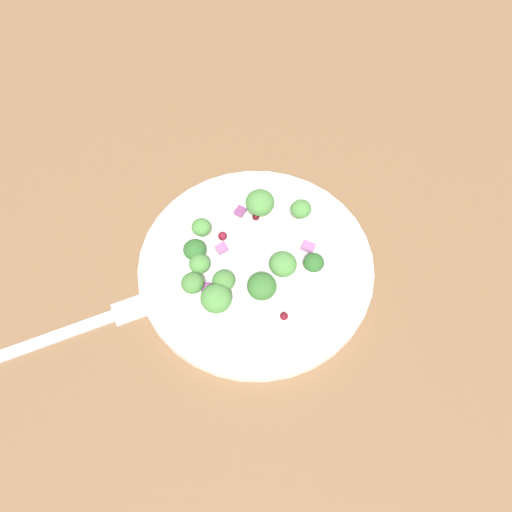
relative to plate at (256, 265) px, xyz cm
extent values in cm
cube|color=brown|center=(-1.15, 2.43, -1.86)|extent=(180.00, 180.00, 2.00)
cylinder|color=white|center=(0.00, 0.00, -0.26)|extent=(23.70, 23.70, 1.20)
torus|color=white|center=(0.00, 0.00, 0.34)|extent=(22.81, 22.81, 1.00)
cylinder|color=white|center=(0.00, 0.00, 0.44)|extent=(13.75, 13.75, 0.20)
cylinder|color=#ADD18E|center=(3.13, -4.76, 0.87)|extent=(0.77, 0.77, 0.77)
ellipsoid|color=#2D6028|center=(3.13, -4.76, 1.79)|extent=(2.04, 2.04, 1.53)
cylinder|color=#8EB77A|center=(0.67, -2.83, 1.36)|extent=(1.00, 1.00, 1.00)
ellipsoid|color=#4C843D|center=(0.67, -2.83, 2.56)|extent=(2.67, 2.67, 2.00)
cylinder|color=#9EC684|center=(-1.62, 6.26, 1.26)|extent=(0.75, 0.75, 0.75)
ellipsoid|color=#4C843D|center=(-1.62, 6.26, 2.17)|extent=(2.01, 2.01, 1.51)
cylinder|color=#9EC684|center=(-6.39, 2.59, 1.46)|extent=(0.81, 0.81, 0.81)
ellipsoid|color=#477A38|center=(-6.39, 2.59, 2.44)|extent=(2.17, 2.17, 1.63)
cylinder|color=#9EC684|center=(6.96, -0.13, 1.50)|extent=(0.80, 0.80, 0.80)
ellipsoid|color=#4C843D|center=(6.96, -0.13, 2.46)|extent=(2.13, 2.13, 1.60)
cylinder|color=#8EB77A|center=(-6.08, -0.31, 1.00)|extent=(1.11, 1.11, 1.11)
ellipsoid|color=#4C843D|center=(-6.08, -0.31, 2.33)|extent=(2.95, 2.95, 2.21)
cylinder|color=#8EB77A|center=(-2.30, -2.66, 0.88)|extent=(1.06, 1.06, 1.06)
ellipsoid|color=#386B2D|center=(-2.30, -2.66, 2.15)|extent=(2.83, 2.83, 2.12)
cylinder|color=#9EC684|center=(-4.22, 0.43, 1.26)|extent=(0.83, 0.83, 0.83)
ellipsoid|color=#477A38|center=(-4.22, 0.43, 2.26)|extent=(2.21, 2.21, 1.66)
cylinder|color=#8EB77A|center=(-4.27, 3.58, 1.01)|extent=(0.78, 0.78, 0.78)
ellipsoid|color=#4C843D|center=(-4.27, 3.58, 1.95)|extent=(2.08, 2.08, 1.56)
cylinder|color=#ADD18E|center=(4.69, 3.45, 1.39)|extent=(1.12, 1.12, 1.12)
ellipsoid|color=#4C843D|center=(4.69, 3.45, 2.74)|extent=(3.00, 3.00, 2.25)
cylinder|color=#8EB77A|center=(-3.41, 5.05, 0.91)|extent=(0.86, 0.86, 0.86)
ellipsoid|color=#2D6028|center=(-3.41, 5.05, 1.94)|extent=(2.29, 2.29, 1.72)
sphere|color=#4C0A14|center=(3.93, 3.36, 1.12)|extent=(0.78, 0.78, 0.78)
sphere|color=maroon|center=(-0.20, 4.29, 1.36)|extent=(0.93, 0.93, 0.93)
sphere|color=maroon|center=(-2.86, -5.89, 0.86)|extent=(0.79, 0.79, 0.79)
cube|color=#843D75|center=(-5.38, 1.63, 0.86)|extent=(1.37, 1.36, 0.46)
cube|color=#843D75|center=(1.53, -1.69, 0.74)|extent=(1.65, 1.60, 0.50)
cube|color=#A35B93|center=(4.59, -3.03, 1.04)|extent=(1.28, 1.47, 0.59)
cube|color=#843D75|center=(3.47, 5.14, 0.93)|extent=(1.27, 1.16, 0.45)
cube|color=#A35B93|center=(-1.17, 3.58, 0.90)|extent=(1.35, 1.28, 0.40)
cube|color=silver|center=(-19.64, 10.62, -0.61)|extent=(13.88, 7.94, 0.50)
cube|color=silver|center=(-11.38, 6.36, -0.61)|extent=(4.30, 3.78, 0.50)
camera|label=1|loc=(-20.51, -17.41, 48.15)|focal=38.33mm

